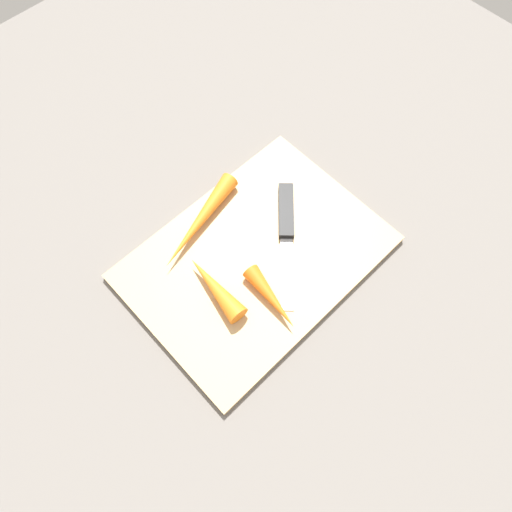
# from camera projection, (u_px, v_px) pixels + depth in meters

# --- Properties ---
(ground_plane) EXTENTS (1.40, 1.40, 0.00)m
(ground_plane) POSITION_uv_depth(u_px,v_px,m) (256.00, 259.00, 0.67)
(ground_plane) COLOR slate
(cutting_board) EXTENTS (0.36, 0.26, 0.01)m
(cutting_board) POSITION_uv_depth(u_px,v_px,m) (256.00, 258.00, 0.67)
(cutting_board) COLOR tan
(cutting_board) RESTS_ON ground_plane
(knife) EXTENTS (0.15, 0.16, 0.01)m
(knife) POSITION_uv_depth(u_px,v_px,m) (286.00, 219.00, 0.68)
(knife) COLOR #B7B7BC
(knife) RESTS_ON cutting_board
(carrot_medium) EXTENTS (0.04, 0.11, 0.03)m
(carrot_medium) POSITION_uv_depth(u_px,v_px,m) (213.00, 286.00, 0.63)
(carrot_medium) COLOR orange
(carrot_medium) RESTS_ON cutting_board
(carrot_longest) EXTENTS (0.17, 0.07, 0.03)m
(carrot_longest) POSITION_uv_depth(u_px,v_px,m) (200.00, 221.00, 0.67)
(carrot_longest) COLOR orange
(carrot_longest) RESTS_ON cutting_board
(carrot_shortest) EXTENTS (0.04, 0.10, 0.02)m
(carrot_shortest) POSITION_uv_depth(u_px,v_px,m) (271.00, 298.00, 0.62)
(carrot_shortest) COLOR orange
(carrot_shortest) RESTS_ON cutting_board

